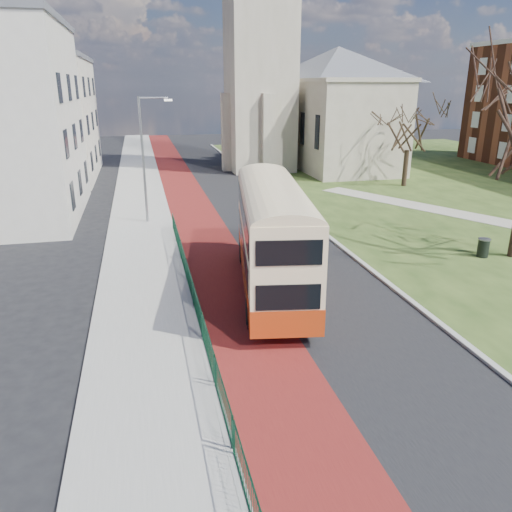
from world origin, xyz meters
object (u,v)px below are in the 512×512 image
object	(u,v)px
winter_tree_far	(410,121)
bus	(272,233)
streetlamp	(145,154)
litter_bin	(483,248)

from	to	relation	value
winter_tree_far	bus	bearing A→B (deg)	-130.79
bus	winter_tree_far	xyz separation A→B (m)	(17.94, 20.79, 3.11)
streetlamp	bus	world-z (taller)	streetlamp
winter_tree_far	litter_bin	bearing A→B (deg)	-106.93
streetlamp	bus	distance (m)	14.04
streetlamp	bus	xyz separation A→B (m)	(5.05, -12.96, -1.93)
bus	winter_tree_far	distance (m)	27.63
bus	litter_bin	distance (m)	12.43
streetlamp	winter_tree_far	world-z (taller)	winter_tree_far
streetlamp	bus	bearing A→B (deg)	-68.71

